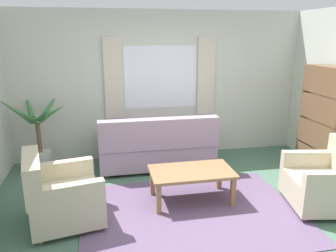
% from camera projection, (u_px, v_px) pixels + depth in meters
% --- Properties ---
extents(ground_plane, '(6.24, 6.24, 0.00)m').
position_uv_depth(ground_plane, '(192.00, 213.00, 4.16)').
color(ground_plane, '#476B56').
extents(wall_back, '(5.32, 0.12, 2.60)m').
position_uv_depth(wall_back, '(160.00, 85.00, 5.95)').
color(wall_back, beige).
rests_on(wall_back, ground_plane).
extents(window_with_curtains, '(1.98, 0.07, 1.40)m').
position_uv_depth(window_with_curtains, '(161.00, 77.00, 5.83)').
color(window_with_curtains, white).
extents(area_rug, '(2.72, 2.01, 0.01)m').
position_uv_depth(area_rug, '(192.00, 213.00, 4.16)').
color(area_rug, '#604C6B').
rests_on(area_rug, ground_plane).
extents(couch, '(1.90, 0.82, 0.92)m').
position_uv_depth(couch, '(157.00, 147.00, 5.50)').
color(couch, '#998499').
rests_on(couch, ground_plane).
extents(armchair_left, '(0.97, 0.99, 0.88)m').
position_uv_depth(armchair_left, '(59.00, 196.00, 3.87)').
color(armchair_left, '#BCB293').
rests_on(armchair_left, ground_plane).
extents(armchair_right, '(0.96, 0.97, 0.88)m').
position_uv_depth(armchair_right, '(327.00, 182.00, 4.24)').
color(armchair_right, '#BCB293').
rests_on(armchair_right, ground_plane).
extents(coffee_table, '(1.10, 0.64, 0.44)m').
position_uv_depth(coffee_table, '(192.00, 174.00, 4.39)').
color(coffee_table, olive).
rests_on(coffee_table, ground_plane).
extents(potted_plant, '(1.07, 1.07, 1.27)m').
position_uv_depth(potted_plant, '(39.00, 139.00, 5.34)').
color(potted_plant, '#B7B2A8').
rests_on(potted_plant, ground_plane).
extents(bookshelf, '(0.30, 0.94, 1.72)m').
position_uv_depth(bookshelf, '(324.00, 126.00, 5.16)').
color(bookshelf, brown).
rests_on(bookshelf, ground_plane).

